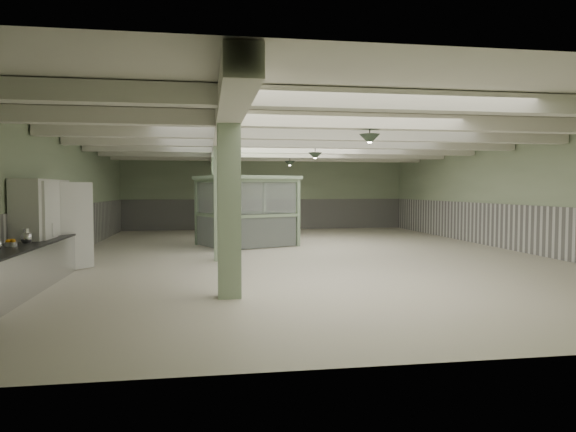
{
  "coord_description": "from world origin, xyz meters",
  "views": [
    {
      "loc": [
        -2.9,
        -15.47,
        2.0
      ],
      "look_at": [
        -0.81,
        -2.26,
        1.3
      ],
      "focal_mm": 32.0,
      "sensor_mm": 36.0,
      "label": 1
    }
  ],
  "objects": [
    {
      "name": "floor",
      "position": [
        0.0,
        0.0,
        0.0
      ],
      "size": [
        20.0,
        20.0,
        0.0
      ],
      "primitive_type": "plane",
      "color": "silver",
      "rests_on": "ground"
    },
    {
      "name": "ceiling",
      "position": [
        0.0,
        0.0,
        3.6
      ],
      "size": [
        14.0,
        20.0,
        0.02
      ],
      "primitive_type": "cube",
      "color": "white",
      "rests_on": "wall_back"
    },
    {
      "name": "wall_back",
      "position": [
        0.0,
        10.0,
        1.8
      ],
      "size": [
        14.0,
        0.02,
        3.6
      ],
      "primitive_type": "cube",
      "color": "#ABBE98",
      "rests_on": "floor"
    },
    {
      "name": "wall_front",
      "position": [
        0.0,
        -10.0,
        1.8
      ],
      "size": [
        14.0,
        0.02,
        3.6
      ],
      "primitive_type": "cube",
      "color": "#ABBE98",
      "rests_on": "floor"
    },
    {
      "name": "wall_left",
      "position": [
        -7.0,
        0.0,
        1.8
      ],
      "size": [
        0.02,
        20.0,
        3.6
      ],
      "primitive_type": "cube",
      "color": "#ABBE98",
      "rests_on": "floor"
    },
    {
      "name": "wall_right",
      "position": [
        7.0,
        0.0,
        1.8
      ],
      "size": [
        0.02,
        20.0,
        3.6
      ],
      "primitive_type": "cube",
      "color": "#ABBE98",
      "rests_on": "floor"
    },
    {
      "name": "wainscot_left",
      "position": [
        -6.97,
        0.0,
        0.75
      ],
      "size": [
        0.05,
        19.9,
        1.5
      ],
      "primitive_type": "cube",
      "color": "silver",
      "rests_on": "floor"
    },
    {
      "name": "wainscot_right",
      "position": [
        6.97,
        0.0,
        0.75
      ],
      "size": [
        0.05,
        19.9,
        1.5
      ],
      "primitive_type": "cube",
      "color": "silver",
      "rests_on": "floor"
    },
    {
      "name": "wainscot_back",
      "position": [
        0.0,
        9.97,
        0.75
      ],
      "size": [
        13.9,
        0.05,
        1.5
      ],
      "primitive_type": "cube",
      "color": "silver",
      "rests_on": "floor"
    },
    {
      "name": "girder",
      "position": [
        -2.5,
        0.0,
        3.38
      ],
      "size": [
        0.45,
        19.9,
        0.4
      ],
      "primitive_type": "cube",
      "color": "white",
      "rests_on": "ceiling"
    },
    {
      "name": "beam_a",
      "position": [
        0.0,
        -7.5,
        3.42
      ],
      "size": [
        13.9,
        0.35,
        0.32
      ],
      "primitive_type": "cube",
      "color": "white",
      "rests_on": "ceiling"
    },
    {
      "name": "beam_b",
      "position": [
        0.0,
        -5.0,
        3.42
      ],
      "size": [
        13.9,
        0.35,
        0.32
      ],
      "primitive_type": "cube",
      "color": "white",
      "rests_on": "ceiling"
    },
    {
      "name": "beam_c",
      "position": [
        0.0,
        -2.5,
        3.42
      ],
      "size": [
        13.9,
        0.35,
        0.32
      ],
      "primitive_type": "cube",
      "color": "white",
      "rests_on": "ceiling"
    },
    {
      "name": "beam_d",
      "position": [
        0.0,
        0.0,
        3.42
      ],
      "size": [
        13.9,
        0.35,
        0.32
      ],
      "primitive_type": "cube",
      "color": "white",
      "rests_on": "ceiling"
    },
    {
      "name": "beam_e",
      "position": [
        0.0,
        2.5,
        3.42
      ],
      "size": [
        13.9,
        0.35,
        0.32
      ],
      "primitive_type": "cube",
      "color": "white",
      "rests_on": "ceiling"
    },
    {
      "name": "beam_f",
      "position": [
        0.0,
        5.0,
        3.42
      ],
      "size": [
        13.9,
        0.35,
        0.32
      ],
      "primitive_type": "cube",
      "color": "white",
      "rests_on": "ceiling"
    },
    {
      "name": "beam_g",
      "position": [
        0.0,
        7.5,
        3.42
      ],
      "size": [
        13.9,
        0.35,
        0.32
      ],
      "primitive_type": "cube",
      "color": "white",
      "rests_on": "ceiling"
    },
    {
      "name": "column_a",
      "position": [
        -2.5,
        -6.0,
        1.8
      ],
      "size": [
        0.42,
        0.42,
        3.6
      ],
      "primitive_type": "cube",
      "color": "#A1BB96",
      "rests_on": "floor"
    },
    {
      "name": "column_b",
      "position": [
        -2.5,
        -1.0,
        1.8
      ],
      "size": [
        0.42,
        0.42,
        3.6
      ],
      "primitive_type": "cube",
      "color": "#A1BB96",
      "rests_on": "floor"
    },
    {
      "name": "column_c",
      "position": [
        -2.5,
        4.0,
        1.8
      ],
      "size": [
        0.42,
        0.42,
        3.6
      ],
      "primitive_type": "cube",
      "color": "#A1BB96",
      "rests_on": "floor"
    },
    {
      "name": "column_d",
      "position": [
        -2.5,
        8.0,
        1.8
      ],
      "size": [
        0.42,
        0.42,
        3.6
      ],
      "primitive_type": "cube",
      "color": "#A1BB96",
      "rests_on": "floor"
    },
    {
      "name": "pendant_front",
      "position": [
        0.5,
        -5.0,
        3.05
      ],
      "size": [
        0.44,
        0.44,
        0.22
      ],
      "primitive_type": "cone",
      "rotation": [
        3.14,
        0.0,
        0.0
      ],
      "color": "#2E3D2E",
      "rests_on": "ceiling"
    },
    {
      "name": "pendant_mid",
      "position": [
        0.5,
        0.5,
        3.05
      ],
      "size": [
        0.44,
        0.44,
        0.22
      ],
      "primitive_type": "cone",
      "rotation": [
        3.14,
        0.0,
        0.0
      ],
      "color": "#2E3D2E",
      "rests_on": "ceiling"
    },
    {
      "name": "pendant_back",
      "position": [
        0.5,
        5.5,
        3.05
      ],
      "size": [
        0.44,
        0.44,
        0.22
      ],
      "primitive_type": "cone",
      "rotation": [
        3.14,
        0.0,
        0.0
      ],
      "color": "#2E3D2E",
      "rests_on": "ceiling"
    },
    {
      "name": "prep_counter",
      "position": [
        -6.54,
        -4.56,
        0.46
      ],
      "size": [
        0.92,
        5.3,
        0.91
      ],
      "color": "silver",
      "rests_on": "floor"
    },
    {
      "name": "pitcher_near",
      "position": [
        -6.48,
        -4.56,
        1.06
      ],
      "size": [
        0.23,
        0.26,
        0.31
      ],
      "primitive_type": null,
      "rotation": [
        0.0,
        0.0,
        0.08
      ],
      "color": "silver",
      "rests_on": "prep_counter"
    },
    {
      "name": "veg_colander",
      "position": [
        -6.64,
        -3.07,
        1.01
      ],
      "size": [
        0.61,
        0.61,
        0.23
      ],
      "primitive_type": null,
      "rotation": [
        0.0,
        0.0,
        0.25
      ],
      "color": "#3E3D42",
      "rests_on": "prep_counter"
    },
    {
      "name": "orange_bowl",
      "position": [
        -6.61,
        -5.0,
        0.94
      ],
      "size": [
        0.25,
        0.25,
        0.08
      ],
      "primitive_type": "cylinder",
      "rotation": [
        0.0,
        0.0,
        -0.1
      ],
      "color": "#B2B2B7",
      "rests_on": "prep_counter"
    },
    {
      "name": "walkin_cooler",
      "position": [
        -6.62,
        -2.96,
        1.12
      ],
      "size": [
        1.08,
        2.45,
        2.25
      ],
      "color": "white",
      "rests_on": "floor"
    },
    {
      "name": "guard_booth",
      "position": [
        -1.51,
        2.69,
        1.69
      ],
      "size": [
        3.84,
        3.6,
        2.46
      ],
      "rotation": [
        0.0,
        0.0,
        0.41
      ],
      "color": "#8EA785",
      "rests_on": "floor"
    },
    {
      "name": "filing_cabinet",
      "position": [
        -0.0,
        3.22,
        0.55
      ],
      "size": [
        0.49,
        0.59,
        1.11
      ],
      "primitive_type": "cube",
      "rotation": [
        0.0,
        0.0,
        -0.28
      ],
      "color": "#595C4C",
      "rests_on": "floor"
    }
  ]
}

